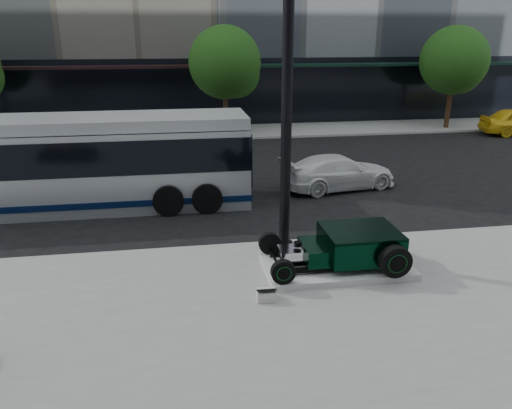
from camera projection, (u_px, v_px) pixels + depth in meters
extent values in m
plane|color=black|center=(238.00, 220.00, 15.14)|extent=(120.00, 120.00, 0.00)
cube|color=gray|center=(207.00, 132.00, 28.18)|extent=(70.00, 4.00, 0.12)
cube|color=black|center=(25.00, 96.00, 28.08)|extent=(22.00, 0.50, 4.00)
cube|color=black|center=(409.00, 89.00, 31.58)|extent=(24.00, 0.50, 4.00)
cube|color=black|center=(18.00, 68.00, 27.00)|extent=(22.00, 1.60, 0.15)
cube|color=black|center=(416.00, 64.00, 30.50)|extent=(24.00, 1.60, 0.15)
cylinder|color=black|center=(226.00, 110.00, 26.96)|extent=(0.28, 0.28, 2.60)
sphere|color=#103D10|center=(225.00, 62.00, 26.14)|extent=(3.80, 3.80, 3.80)
sphere|color=#103D10|center=(236.00, 74.00, 26.71)|extent=(2.60, 2.60, 2.60)
cylinder|color=black|center=(449.00, 105.00, 28.93)|extent=(0.28, 0.28, 2.60)
sphere|color=#103D10|center=(454.00, 60.00, 28.12)|extent=(3.80, 3.80, 3.80)
sphere|color=#103D10|center=(460.00, 71.00, 28.69)|extent=(2.60, 2.60, 2.60)
cube|color=silver|center=(336.00, 266.00, 11.73)|extent=(3.40, 1.80, 0.15)
cube|color=black|center=(343.00, 267.00, 11.25)|extent=(3.00, 0.08, 0.10)
cube|color=black|center=(331.00, 251.00, 12.09)|extent=(3.00, 0.08, 0.10)
cube|color=black|center=(360.00, 244.00, 11.64)|extent=(1.70, 1.45, 0.62)
cube|color=black|center=(361.00, 231.00, 11.53)|extent=(1.70, 1.45, 0.06)
cube|color=black|center=(314.00, 252.00, 11.51)|extent=(0.55, 1.05, 0.38)
cube|color=silver|center=(291.00, 255.00, 11.44)|extent=(0.55, 0.55, 0.34)
cylinder|color=black|center=(298.00, 244.00, 11.38)|extent=(0.18, 0.18, 0.10)
cylinder|color=black|center=(276.00, 261.00, 11.43)|extent=(0.06, 1.55, 0.06)
cylinder|color=black|center=(395.00, 261.00, 10.95)|extent=(0.72, 0.24, 0.72)
cylinder|color=black|center=(398.00, 264.00, 10.83)|extent=(0.37, 0.02, 0.37)
torus|color=#0A3C19|center=(398.00, 264.00, 10.82)|extent=(0.44, 0.02, 0.44)
cylinder|color=black|center=(367.00, 232.00, 12.54)|extent=(0.72, 0.24, 0.72)
cylinder|color=black|center=(365.00, 231.00, 12.65)|extent=(0.37, 0.02, 0.37)
torus|color=#0A3C19|center=(365.00, 230.00, 12.67)|extent=(0.44, 0.02, 0.44)
cylinder|color=black|center=(283.00, 272.00, 10.67)|extent=(0.54, 0.16, 0.54)
cylinder|color=black|center=(284.00, 274.00, 10.58)|extent=(0.28, 0.02, 0.28)
torus|color=#0A3C19|center=(284.00, 274.00, 10.57)|extent=(0.34, 0.02, 0.34)
cylinder|color=black|center=(270.00, 243.00, 12.12)|extent=(0.54, 0.16, 0.54)
cylinder|color=black|center=(269.00, 242.00, 12.20)|extent=(0.28, 0.02, 0.28)
torus|color=#0A3C19|center=(269.00, 242.00, 12.21)|extent=(0.34, 0.02, 0.34)
cube|color=silver|center=(266.00, 295.00, 10.34)|extent=(0.41, 0.32, 0.22)
cube|color=black|center=(266.00, 290.00, 10.30)|extent=(0.41, 0.30, 0.15)
cylinder|color=black|center=(287.00, 79.00, 11.39)|extent=(0.26, 0.26, 8.51)
cylinder|color=black|center=(284.00, 246.00, 12.74)|extent=(0.47, 0.47, 0.21)
cube|color=#B8BCC3|center=(59.00, 170.00, 15.83)|extent=(12.00, 2.55, 2.55)
cube|color=#081A44|center=(62.00, 195.00, 16.11)|extent=(12.05, 2.60, 0.20)
cube|color=black|center=(56.00, 152.00, 15.64)|extent=(12.05, 2.60, 1.05)
cube|color=#B8BCC3|center=(52.00, 123.00, 15.35)|extent=(12.00, 2.40, 0.35)
cube|color=black|center=(246.00, 154.00, 16.66)|extent=(0.06, 2.30, 1.70)
cylinder|color=black|center=(168.00, 201.00, 15.39)|extent=(0.96, 0.28, 0.96)
cylinder|color=black|center=(169.00, 178.00, 17.82)|extent=(0.96, 0.28, 0.96)
cylinder|color=black|center=(207.00, 199.00, 15.58)|extent=(0.96, 0.28, 0.96)
cylinder|color=black|center=(202.00, 176.00, 18.00)|extent=(0.96, 0.28, 0.96)
imported|color=white|center=(339.00, 172.00, 18.05)|extent=(4.47, 2.47, 1.23)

